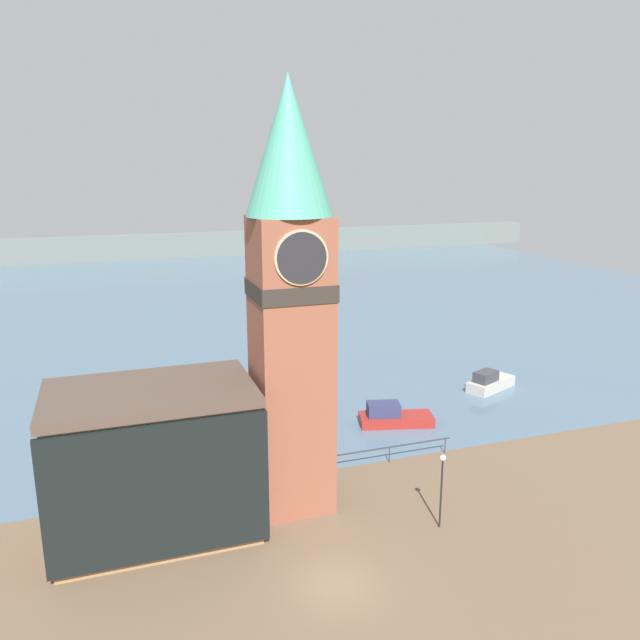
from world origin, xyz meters
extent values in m
plane|color=brown|center=(0.00, 0.00, 0.00)|extent=(160.00, 160.00, 0.00)
cube|color=slate|center=(0.00, 70.66, 0.00)|extent=(160.00, 120.00, 0.00)
cube|color=slate|center=(0.00, 110.66, 2.50)|extent=(180.00, 3.00, 5.00)
cube|color=#333338|center=(7.61, 10.41, 1.05)|extent=(8.84, 0.08, 0.08)
cylinder|color=#333338|center=(3.49, 10.41, 0.53)|extent=(0.07, 0.07, 1.05)
cylinder|color=#333338|center=(7.61, 10.41, 0.53)|extent=(0.07, 0.07, 1.05)
cylinder|color=#333338|center=(11.73, 10.41, 0.53)|extent=(0.07, 0.07, 1.05)
cube|color=brown|center=(0.22, 7.70, 8.15)|extent=(3.93, 3.93, 16.31)
cube|color=#2D2823|center=(0.22, 7.70, 12.48)|extent=(4.05, 4.05, 0.90)
cylinder|color=tan|center=(0.22, 5.67, 14.44)|extent=(2.78, 0.12, 2.78)
cylinder|color=#232328|center=(0.22, 5.59, 14.44)|extent=(2.53, 0.12, 2.53)
cylinder|color=tan|center=(2.25, 7.70, 14.44)|extent=(0.12, 2.78, 2.78)
cylinder|color=#232328|center=(2.33, 7.70, 14.44)|extent=(0.12, 2.53, 2.53)
cone|color=teal|center=(0.22, 7.70, 19.80)|extent=(4.52, 4.52, 6.98)
cube|color=#9E754C|center=(-7.32, 7.29, 3.75)|extent=(9.96, 6.13, 7.50)
cube|color=#4C3D33|center=(-7.32, 7.29, 7.75)|extent=(10.36, 6.53, 0.50)
cube|color=black|center=(-7.32, 4.07, 3.90)|extent=(10.46, 0.30, 6.90)
cube|color=maroon|center=(10.73, 15.88, 0.36)|extent=(5.80, 3.42, 0.73)
cube|color=navy|center=(9.79, 16.12, 1.21)|extent=(2.69, 2.03, 0.98)
cube|color=#B7B2A8|center=(21.81, 20.08, 0.45)|extent=(5.10, 3.58, 0.89)
cube|color=#38383D|center=(21.03, 19.74, 1.34)|extent=(2.44, 2.02, 0.89)
cylinder|color=#2D2D33|center=(2.17, 8.33, 0.27)|extent=(0.27, 0.27, 0.54)
sphere|color=#2D2D33|center=(2.17, 8.33, 0.54)|extent=(0.29, 0.29, 0.29)
cylinder|color=black|center=(6.94, 2.67, 1.97)|extent=(0.10, 0.10, 3.94)
sphere|color=silver|center=(6.94, 2.67, 4.04)|extent=(0.32, 0.32, 0.32)
camera|label=1|loc=(-8.81, -23.38, 18.82)|focal=35.00mm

